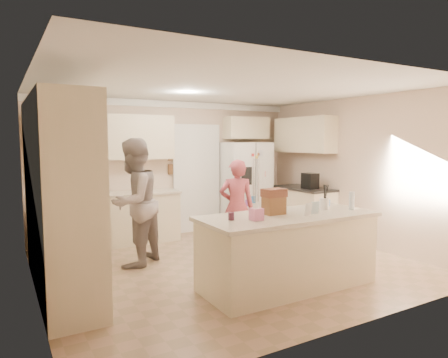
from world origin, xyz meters
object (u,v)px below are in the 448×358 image
island_base (288,252)px  teen_boy (134,202)px  coffee_maker (310,181)px  teen_girl (237,207)px  utensil_crock (324,204)px  dollhouse_body (274,205)px  refrigerator (246,186)px  tissue_box (256,214)px

island_base → teen_boy: bearing=128.2°
coffee_maker → teen_girl: (-1.83, -0.31, -0.30)m
utensil_crock → dollhouse_body: 0.80m
refrigerator → dollhouse_body: refrigerator is taller
refrigerator → utensil_crock: 3.03m
coffee_maker → island_base: size_ratio=0.14×
coffee_maker → tissue_box: coffee_maker is taller
tissue_box → dollhouse_body: 0.45m
refrigerator → dollhouse_body: size_ratio=6.92×
dollhouse_body → teen_girl: (0.37, 1.49, -0.26)m
refrigerator → teen_boy: (-2.73, -1.20, 0.04)m
refrigerator → utensil_crock: (-0.66, -2.96, 0.10)m
refrigerator → dollhouse_body: (-1.46, -2.91, 0.14)m
teen_boy → teen_girl: size_ratio=1.22×
tissue_box → island_base: bearing=10.3°
refrigerator → tissue_box: bearing=-116.3°
island_base → utensil_crock: 0.86m
coffee_maker → dollhouse_body: coffee_maker is taller
refrigerator → island_base: refrigerator is taller
utensil_crock → teen_girl: teen_girl is taller
teen_boy → teen_girl: teen_boy is taller
dollhouse_body → utensil_crock: bearing=-3.6°
tissue_box → teen_boy: (-0.87, 1.91, -0.06)m
island_base → dollhouse_body: 0.62m
coffee_maker → tissue_box: size_ratio=2.14×
refrigerator → tissue_box: 3.62m
island_base → teen_girl: bearing=82.2°
teen_boy → dollhouse_body: bearing=86.8°
teen_girl → tissue_box: bearing=93.3°
utensil_crock → coffee_maker: bearing=52.9°
tissue_box → teen_girl: 1.87m
coffee_maker → teen_girl: size_ratio=0.19×
island_base → teen_boy: 2.35m
tissue_box → dollhouse_body: size_ratio=0.54×
utensil_crock → tissue_box: utensil_crock is taller
utensil_crock → dollhouse_body: bearing=176.4°
tissue_box → teen_girl: bearing=65.6°
teen_girl → dollhouse_body: bearing=103.9°
coffee_maker → island_base: (-2.05, -1.90, -0.63)m
island_base → coffee_maker: bearing=42.8°
coffee_maker → tissue_box: 3.28m
refrigerator → teen_boy: bearing=-151.7°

